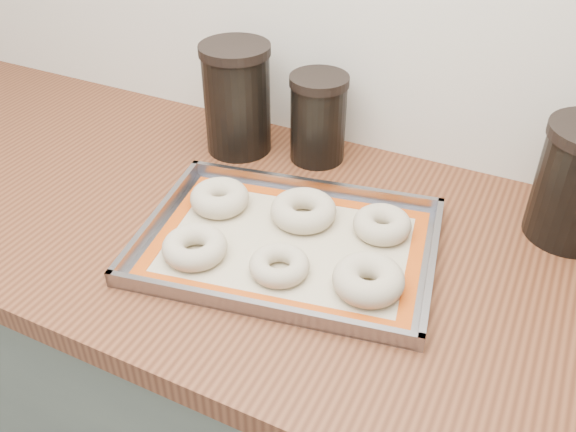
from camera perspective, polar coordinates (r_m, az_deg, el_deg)
The scene contains 12 objects.
cabinet at distance 1.34m, azimuth 0.85°, elevation -17.82°, with size 3.00×0.65×0.86m, color #576257.
countertop at distance 1.01m, azimuth 1.08°, elevation -2.64°, with size 3.06×0.68×0.04m, color brown.
baking_tray at distance 0.97m, azimuth -0.00°, elevation -2.53°, with size 0.51×0.41×0.03m.
baking_mat at distance 0.97m, azimuth -0.00°, elevation -2.62°, with size 0.46×0.36×0.00m.
bagel_front_left at distance 0.95m, azimuth -8.72°, elevation -2.88°, with size 0.10×0.10×0.03m, color #C0B195.
bagel_front_mid at distance 0.91m, azimuth -0.82°, elevation -4.62°, with size 0.09×0.09×0.03m, color #C0B195.
bagel_front_right at distance 0.89m, azimuth 7.53°, elevation -5.90°, with size 0.10×0.10×0.04m, color #C0B195.
bagel_back_left at distance 1.05m, azimuth -6.42°, elevation 1.70°, with size 0.10×0.10×0.04m, color #C0B195.
bagel_back_mid at distance 1.01m, azimuth 1.46°, elevation 0.53°, with size 0.11×0.11×0.04m, color #C0B195.
bagel_back_right at distance 0.99m, azimuth 8.79°, elevation -0.78°, with size 0.09×0.09×0.04m, color #C0B195.
canister_left at distance 1.19m, azimuth -4.78°, elevation 10.89°, with size 0.13×0.13×0.21m.
canister_mid at distance 1.16m, azimuth 2.83°, elevation 9.13°, with size 0.11×0.11×0.17m.
Camera 1 is at (0.33, 0.96, 1.51)m, focal length 38.00 mm.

